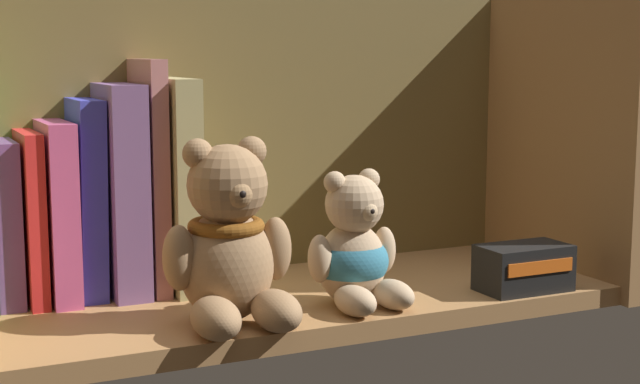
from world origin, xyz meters
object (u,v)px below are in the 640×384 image
at_px(book_7, 170,183).
at_px(small_product_box, 524,268).
at_px(book_1, 4,222).
at_px(book_5, 118,188).
at_px(book_2, 29,216).
at_px(teddy_bear_larger, 230,245).
at_px(book_3, 55,210).
at_px(book_4, 85,197).
at_px(book_6, 146,175).
at_px(teddy_bear_smaller, 355,252).

distance_m(book_7, small_product_box, 0.38).
xyz_separation_m(book_1, book_5, (0.11, 0.00, 0.03)).
relative_size(book_2, teddy_bear_larger, 1.00).
bearing_deg(book_3, book_7, 0.00).
distance_m(book_7, teddy_bear_larger, 0.17).
bearing_deg(book_3, book_2, 180.00).
xyz_separation_m(book_3, book_4, (0.03, 0.00, 0.01)).
xyz_separation_m(book_5, book_7, (0.06, 0.00, 0.00)).
bearing_deg(book_6, teddy_bear_larger, -78.73).
distance_m(book_2, book_7, 0.15).
bearing_deg(book_3, teddy_bear_smaller, -31.13).
xyz_separation_m(book_1, small_product_box, (0.49, -0.18, -0.06)).
bearing_deg(small_product_box, book_7, 150.73).
height_order(book_3, small_product_box, book_3).
relative_size(book_5, book_6, 0.90).
distance_m(book_6, teddy_bear_larger, 0.17).
bearing_deg(teddy_bear_larger, book_5, 110.88).
height_order(book_2, book_5, book_5).
distance_m(book_3, book_4, 0.03).
relative_size(book_1, teddy_bear_larger, 0.95).
bearing_deg(teddy_bear_smaller, book_7, 131.67).
xyz_separation_m(book_4, teddy_bear_smaller, (0.23, -0.16, -0.05)).
bearing_deg(book_5, book_2, 180.00).
bearing_deg(book_4, small_product_box, -23.69).
bearing_deg(teddy_bear_larger, book_7, 92.36).
bearing_deg(teddy_bear_larger, teddy_bear_smaller, 3.52).
xyz_separation_m(book_2, book_6, (0.12, 0.00, 0.03)).
xyz_separation_m(book_4, book_6, (0.06, 0.00, 0.02)).
relative_size(teddy_bear_smaller, small_product_box, 1.42).
bearing_deg(book_7, book_3, 180.00).
distance_m(book_3, book_7, 0.12).
distance_m(book_2, teddy_bear_smaller, 0.33).
height_order(book_1, book_6, book_6).
xyz_separation_m(teddy_bear_smaller, small_product_box, (0.19, -0.03, -0.03)).
bearing_deg(book_1, book_4, 0.00).
distance_m(book_3, teddy_bear_smaller, 0.30).
xyz_separation_m(book_1, teddy_bear_larger, (0.18, -0.16, -0.01)).
height_order(teddy_bear_larger, teddy_bear_smaller, teddy_bear_larger).
bearing_deg(teddy_bear_larger, book_6, 101.27).
bearing_deg(small_product_box, book_6, 152.57).
relative_size(book_7, small_product_box, 2.34).
relative_size(book_5, book_7, 0.98).
bearing_deg(book_6, teddy_bear_smaller, -43.43).
distance_m(book_2, teddy_bear_larger, 0.22).
distance_m(book_5, teddy_bear_smaller, 0.26).
relative_size(book_2, small_product_box, 1.80).
height_order(book_4, teddy_bear_larger, book_4).
relative_size(book_7, teddy_bear_smaller, 1.65).
relative_size(teddy_bear_larger, small_product_box, 1.81).
bearing_deg(book_2, small_product_box, -21.17).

